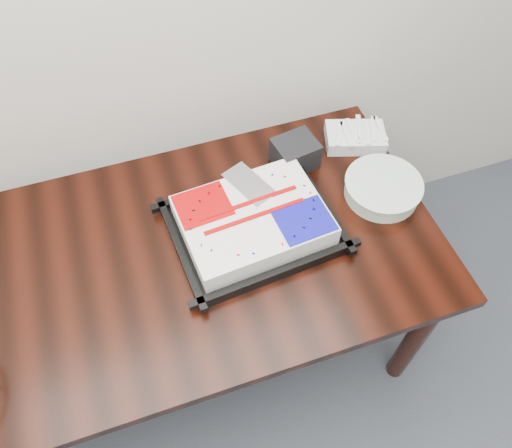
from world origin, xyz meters
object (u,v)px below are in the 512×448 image
object	(u,v)px
napkin_box	(295,153)
plate_stack	(382,188)
table	(163,275)
cake_tray	(253,222)

from	to	relation	value
napkin_box	plate_stack	bearing A→B (deg)	-44.78
plate_stack	napkin_box	xyz separation A→B (m)	(-0.23, 0.23, 0.02)
table	napkin_box	distance (m)	0.62
napkin_box	cake_tray	bearing A→B (deg)	-135.25
plate_stack	napkin_box	size ratio (longest dim) A/B	1.81
table	cake_tray	distance (m)	0.34
table	cake_tray	bearing A→B (deg)	2.40
plate_stack	table	bearing A→B (deg)	-178.73
table	napkin_box	size ratio (longest dim) A/B	12.42
plate_stack	napkin_box	world-z (taller)	napkin_box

